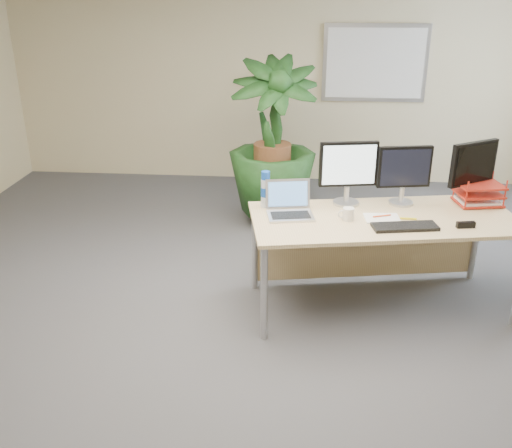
# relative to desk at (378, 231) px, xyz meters

# --- Properties ---
(floor) EXTENTS (8.00, 8.00, 0.00)m
(floor) POSITION_rel_desk_xyz_m (-0.97, -0.83, -0.63)
(floor) COLOR #48494E
(floor) RESTS_ON ground
(back_wall) EXTENTS (7.00, 0.04, 2.70)m
(back_wall) POSITION_rel_desk_xyz_m (-0.97, 3.17, 0.72)
(back_wall) COLOR beige
(back_wall) RESTS_ON floor
(whiteboard) EXTENTS (1.30, 0.04, 0.95)m
(whiteboard) POSITION_rel_desk_xyz_m (0.23, 3.14, 0.92)
(whiteboard) COLOR #ADADB2
(whiteboard) RESTS_ON back_wall
(desk) EXTENTS (2.19, 1.22, 0.80)m
(desk) POSITION_rel_desk_xyz_m (0.00, 0.00, 0.00)
(desk) COLOR tan
(desk) RESTS_ON floor
(floor_plant) EXTENTS (0.93, 0.93, 1.50)m
(floor_plant) POSITION_rel_desk_xyz_m (-0.96, 1.58, 0.12)
(floor_plant) COLOR #153212
(floor_plant) RESTS_ON floor
(monitor_left) EXTENTS (0.47, 0.21, 0.52)m
(monitor_left) POSITION_rel_desk_xyz_m (-0.26, 0.15, 0.47)
(monitor_left) COLOR #AFAFB4
(monitor_left) RESTS_ON desk
(monitor_right) EXTENTS (0.44, 0.20, 0.49)m
(monitor_right) POSITION_rel_desk_xyz_m (0.19, 0.19, 0.45)
(monitor_right) COLOR #AFAFB4
(monitor_right) RESTS_ON desk
(monitor_dark) EXTENTS (0.42, 0.28, 0.52)m
(monitor_dark) POSITION_rel_desk_xyz_m (0.75, 0.28, 0.47)
(monitor_dark) COLOR #AFAFB4
(monitor_dark) RESTS_ON desk
(laptop) EXTENTS (0.40, 0.37, 0.25)m
(laptop) POSITION_rel_desk_xyz_m (-0.73, -0.11, 0.23)
(laptop) COLOR #BBBABF
(laptop) RESTS_ON desk
(keyboard) EXTENTS (0.50, 0.24, 0.03)m
(keyboard) POSITION_rel_desk_xyz_m (0.14, -0.32, 0.18)
(keyboard) COLOR black
(keyboard) RESTS_ON desk
(coffee_mug) EXTENTS (0.13, 0.09, 0.10)m
(coffee_mug) POSITION_rel_desk_xyz_m (-0.27, -0.20, 0.22)
(coffee_mug) COLOR silver
(coffee_mug) RESTS_ON desk
(spiral_notebook) EXTENTS (0.28, 0.22, 0.01)m
(spiral_notebook) POSITION_rel_desk_xyz_m (-0.00, -0.16, 0.18)
(spiral_notebook) COLOR white
(spiral_notebook) RESTS_ON desk
(orange_pen) EXTENTS (0.14, 0.06, 0.01)m
(orange_pen) POSITION_rel_desk_xyz_m (-0.00, -0.13, 0.19)
(orange_pen) COLOR #FB541B
(orange_pen) RESTS_ON spiral_notebook
(yellow_highlighter) EXTENTS (0.13, 0.02, 0.02)m
(yellow_highlighter) POSITION_rel_desk_xyz_m (0.20, -0.15, 0.18)
(yellow_highlighter) COLOR yellow
(yellow_highlighter) RESTS_ON desk
(water_bottle) EXTENTS (0.08, 0.08, 0.30)m
(water_bottle) POSITION_rel_desk_xyz_m (-0.92, 0.03, 0.31)
(water_bottle) COLOR silver
(water_bottle) RESTS_ON desk
(letter_tray) EXTENTS (0.39, 0.32, 0.17)m
(letter_tray) POSITION_rel_desk_xyz_m (0.82, 0.24, 0.25)
(letter_tray) COLOR #B02315
(letter_tray) RESTS_ON desk
(stapler) EXTENTS (0.14, 0.06, 0.05)m
(stapler) POSITION_rel_desk_xyz_m (0.60, -0.27, 0.19)
(stapler) COLOR black
(stapler) RESTS_ON desk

